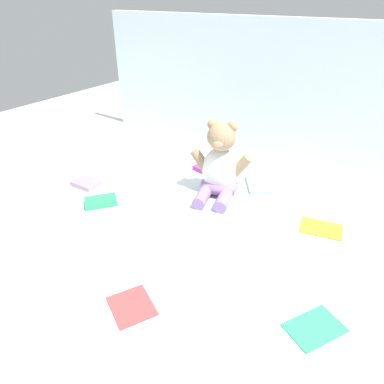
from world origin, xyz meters
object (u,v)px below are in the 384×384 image
(book_case_1, at_px, (321,228))
(book_case_6, at_px, (315,327))
(book_case_2, at_px, (212,167))
(book_case_4, at_px, (258,185))
(book_case_0, at_px, (132,305))
(teddy_bear, at_px, (220,168))
(book_case_3, at_px, (86,183))
(book_case_5, at_px, (101,201))

(book_case_1, xyz_separation_m, book_case_6, (0.09, -0.38, 0.00))
(book_case_2, relative_size, book_case_4, 1.00)
(book_case_0, distance_m, book_case_6, 0.41)
(teddy_bear, xyz_separation_m, book_case_3, (-0.44, -0.23, -0.09))
(teddy_bear, relative_size, book_case_0, 2.56)
(book_case_0, xyz_separation_m, book_case_6, (0.37, 0.17, -0.00))
(book_case_0, distance_m, book_case_5, 0.49)
(book_case_6, bearing_deg, teddy_bear, -10.69)
(teddy_bear, bearing_deg, book_case_6, -55.77)
(book_case_1, xyz_separation_m, book_case_3, (-0.82, -0.21, 0.01))
(book_case_1, bearing_deg, book_case_6, -177.15)
(book_case_1, relative_size, book_case_6, 1.02)
(teddy_bear, bearing_deg, book_case_4, 36.57)
(book_case_4, bearing_deg, teddy_bear, 18.84)
(book_case_2, xyz_separation_m, book_case_4, (0.22, -0.03, -0.00))
(book_case_2, distance_m, book_case_6, 0.81)
(book_case_3, bearing_deg, book_case_4, -58.94)
(book_case_0, xyz_separation_m, book_case_2, (-0.22, 0.73, 0.00))
(book_case_2, distance_m, book_case_3, 0.50)
(book_case_0, bearing_deg, book_case_2, -135.17)
(book_case_4, bearing_deg, book_case_0, 56.65)
(book_case_1, bearing_deg, book_case_0, 142.29)
(book_case_0, bearing_deg, book_case_6, 143.31)
(book_case_1, height_order, book_case_2, book_case_2)
(book_case_4, distance_m, book_case_6, 0.64)
(book_case_1, bearing_deg, book_case_5, 100.91)
(book_case_0, height_order, book_case_4, book_case_4)
(book_case_3, bearing_deg, book_case_6, -102.72)
(teddy_bear, distance_m, book_case_4, 0.19)
(book_case_0, distance_m, book_case_3, 0.64)
(book_case_0, height_order, book_case_2, book_case_2)
(book_case_1, height_order, book_case_3, book_case_3)
(book_case_2, distance_m, book_case_5, 0.48)
(book_case_0, distance_m, book_case_1, 0.62)
(book_case_4, bearing_deg, book_case_1, 119.30)
(book_case_4, xyz_separation_m, book_case_5, (-0.40, -0.42, 0.00))
(book_case_3, xyz_separation_m, book_case_6, (0.91, -0.17, -0.01))
(book_case_1, height_order, book_case_6, same)
(teddy_bear, height_order, book_case_4, teddy_bear)
(book_case_0, relative_size, book_case_2, 0.79)
(book_case_4, xyz_separation_m, book_case_6, (0.37, -0.52, -0.00))
(book_case_0, xyz_separation_m, book_case_5, (-0.40, 0.28, 0.00))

